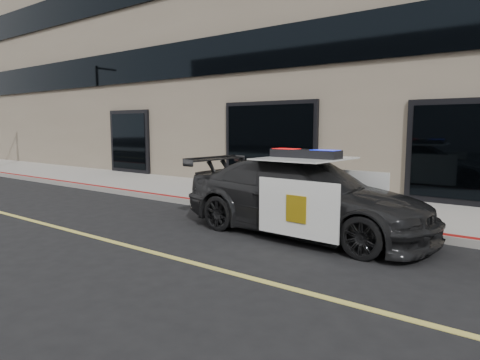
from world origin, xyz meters
The scene contains 5 objects.
ground centered at (0.00, 0.00, 0.00)m, with size 120.00×120.00×0.00m, color black.
sidewalk_n centered at (0.00, 5.25, 0.07)m, with size 60.00×3.50×0.15m, color gray.
building_n centered at (0.00, 10.50, 6.00)m, with size 60.00×7.00×12.00m, color #756856.
police_car centered at (2.66, 2.64, 0.74)m, with size 2.50×5.16×1.64m.
fire_hydrant centered at (0.21, 4.55, 0.54)m, with size 0.38×0.53×0.84m.
Camera 1 is at (6.59, -4.58, 2.06)m, focal length 32.00 mm.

